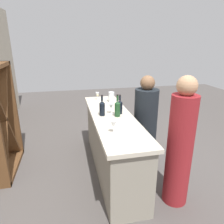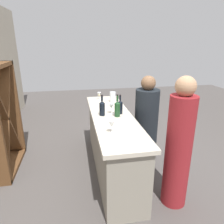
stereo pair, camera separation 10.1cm
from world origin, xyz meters
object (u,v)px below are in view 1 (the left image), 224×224
object	(u,v)px
wine_bottle_center_near_black	(120,106)
water_pitcher	(111,97)
wine_glass_near_right	(113,124)
wine_glass_near_left	(111,107)
person_left_guest	(145,124)
wine_bottle_second_left_near_black	(102,108)
wine_bottle_leftmost_olive_green	(117,108)
person_center_guest	(180,147)
wine_glass_near_center	(97,95)
wine_rack	(1,121)

from	to	relation	value
wine_bottle_center_near_black	water_pitcher	world-z (taller)	wine_bottle_center_near_black
wine_glass_near_right	water_pitcher	world-z (taller)	water_pitcher
wine_glass_near_left	person_left_guest	world-z (taller)	person_left_guest
wine_bottle_center_near_black	person_left_guest	bearing A→B (deg)	-80.66
wine_glass_near_right	wine_bottle_second_left_near_black	bearing A→B (deg)	2.14
wine_bottle_second_left_near_black	person_left_guest	size ratio (longest dim) A/B	0.21
wine_bottle_leftmost_olive_green	person_center_guest	size ratio (longest dim) A/B	0.20
wine_glass_near_center	wine_bottle_center_near_black	bearing A→B (deg)	-165.78
wine_glass_near_left	wine_glass_near_right	world-z (taller)	wine_glass_near_left
wine_bottle_leftmost_olive_green	person_left_guest	xyz separation A→B (m)	(0.19, -0.52, -0.38)
water_pitcher	wine_glass_near_center	bearing A→B (deg)	48.01
person_left_guest	wine_bottle_leftmost_olive_green	bearing A→B (deg)	41.52
wine_glass_near_center	wine_bottle_leftmost_olive_green	bearing A→B (deg)	-171.25
water_pitcher	wine_rack	bearing A→B (deg)	100.19
wine_rack	person_center_guest	world-z (taller)	wine_rack
wine_bottle_second_left_near_black	wine_bottle_center_near_black	distance (m)	0.28
water_pitcher	person_left_guest	xyz separation A→B (m)	(-0.57, -0.45, -0.35)
wine_bottle_leftmost_olive_green	water_pitcher	world-z (taller)	wine_bottle_leftmost_olive_green
wine_glass_near_center	person_left_guest	distance (m)	1.08
wine_glass_near_right	person_left_guest	world-z (taller)	person_left_guest
wine_rack	wine_bottle_leftmost_olive_green	size ratio (longest dim) A/B	5.10
water_pitcher	person_center_guest	bearing A→B (deg)	-161.82
wine_rack	wine_glass_near_right	distance (m)	1.84
wine_bottle_center_near_black	wine_bottle_leftmost_olive_green	bearing A→B (deg)	149.89
wine_bottle_leftmost_olive_green	wine_glass_near_right	xyz separation A→B (m)	(-0.56, 0.19, -0.01)
wine_glass_near_center	person_left_guest	size ratio (longest dim) A/B	0.10
person_center_guest	wine_bottle_center_near_black	bearing A→B (deg)	-57.15
wine_glass_near_center	wine_glass_near_right	distance (m)	1.52
wine_bottle_second_left_near_black	wine_glass_near_right	xyz separation A→B (m)	(-0.65, -0.02, -0.01)
wine_bottle_leftmost_olive_green	wine_glass_near_left	world-z (taller)	wine_bottle_leftmost_olive_green
person_center_guest	water_pitcher	bearing A→B (deg)	-68.75
wine_rack	wine_bottle_leftmost_olive_green	xyz separation A→B (m)	(-0.44, -1.72, 0.22)
wine_bottle_leftmost_olive_green	wine_bottle_center_near_black	size ratio (longest dim) A/B	1.11
person_left_guest	wine_bottle_second_left_near_black	bearing A→B (deg)	29.73
water_pitcher	wine_bottle_leftmost_olive_green	bearing A→B (deg)	174.35
wine_glass_near_left	wine_glass_near_right	distance (m)	0.71
wine_glass_near_left	water_pitcher	bearing A→B (deg)	-12.68
wine_bottle_second_left_near_black	wine_rack	bearing A→B (deg)	76.80
wine_bottle_second_left_near_black	wine_bottle_center_near_black	bearing A→B (deg)	-83.89
wine_bottle_leftmost_olive_green	wine_bottle_center_near_black	xyz separation A→B (m)	(0.11, -0.07, -0.01)
wine_glass_near_right	water_pitcher	bearing A→B (deg)	-11.22
wine_bottle_second_left_near_black	wine_glass_near_right	size ratio (longest dim) A/B	2.01
person_left_guest	person_center_guest	xyz separation A→B (m)	(-0.98, -0.06, 0.09)
water_pitcher	wine_bottle_second_left_near_black	bearing A→B (deg)	156.99
water_pitcher	wine_glass_near_left	bearing A→B (deg)	167.32
wine_bottle_leftmost_olive_green	person_center_guest	distance (m)	1.02
wine_glass_near_left	person_left_guest	distance (m)	0.70
wine_glass_near_left	person_center_guest	distance (m)	1.16
wine_glass_near_center	person_center_guest	size ratio (longest dim) A/B	0.09
wine_bottle_second_left_near_black	person_center_guest	bearing A→B (deg)	-137.72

